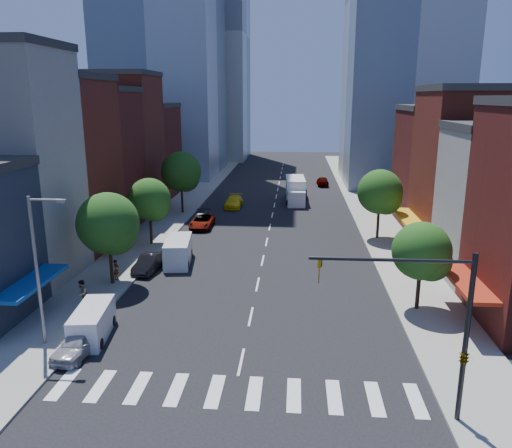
{
  "coord_description": "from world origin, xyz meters",
  "views": [
    {
      "loc": [
        2.88,
        -25.18,
        14.55
      ],
      "look_at": [
        -0.12,
        11.9,
        5.0
      ],
      "focal_mm": 35.0,
      "sensor_mm": 36.0,
      "label": 1
    }
  ],
  "objects_px": {
    "traffic_car_far": "(323,181)",
    "traffic_car_oncoming": "(302,194)",
    "taxi": "(234,202)",
    "parked_car_second": "(149,263)",
    "box_truck": "(295,191)",
    "parked_car_third": "(202,222)",
    "parked_car_front": "(78,343)",
    "cargo_van_far": "(178,252)",
    "parked_car_rear": "(201,218)",
    "pedestrian_near": "(116,270)",
    "cargo_van_near": "(92,324)",
    "pedestrian_far": "(82,294)"
  },
  "relations": [
    {
      "from": "parked_car_rear",
      "to": "taxi",
      "type": "bearing_deg",
      "value": 71.13
    },
    {
      "from": "parked_car_second",
      "to": "box_truck",
      "type": "relative_size",
      "value": 0.52
    },
    {
      "from": "traffic_car_oncoming",
      "to": "box_truck",
      "type": "distance_m",
      "value": 2.91
    },
    {
      "from": "parked_car_second",
      "to": "box_truck",
      "type": "height_order",
      "value": "box_truck"
    },
    {
      "from": "taxi",
      "to": "pedestrian_far",
      "type": "distance_m",
      "value": 34.42
    },
    {
      "from": "parked_car_third",
      "to": "cargo_van_near",
      "type": "xyz_separation_m",
      "value": [
        -1.82,
        -26.95,
        0.26
      ]
    },
    {
      "from": "parked_car_second",
      "to": "pedestrian_far",
      "type": "relative_size",
      "value": 2.28
    },
    {
      "from": "box_truck",
      "to": "cargo_van_near",
      "type": "bearing_deg",
      "value": -108.93
    },
    {
      "from": "parked_car_front",
      "to": "parked_car_second",
      "type": "bearing_deg",
      "value": 97.15
    },
    {
      "from": "parked_car_third",
      "to": "traffic_car_far",
      "type": "distance_m",
      "value": 32.6
    },
    {
      "from": "parked_car_second",
      "to": "parked_car_third",
      "type": "distance_m",
      "value": 14.78
    },
    {
      "from": "parked_car_rear",
      "to": "cargo_van_near",
      "type": "xyz_separation_m",
      "value": [
        -1.36,
        -28.82,
        0.29
      ]
    },
    {
      "from": "parked_car_third",
      "to": "taxi",
      "type": "bearing_deg",
      "value": 79.01
    },
    {
      "from": "parked_car_front",
      "to": "parked_car_rear",
      "type": "xyz_separation_m",
      "value": [
        1.37,
        30.84,
        -0.02
      ]
    },
    {
      "from": "parked_car_front",
      "to": "parked_car_third",
      "type": "relative_size",
      "value": 0.81
    },
    {
      "from": "traffic_car_far",
      "to": "pedestrian_far",
      "type": "relative_size",
      "value": 2.31
    },
    {
      "from": "parked_car_front",
      "to": "parked_car_second",
      "type": "xyz_separation_m",
      "value": [
        0.01,
        14.3,
        0.03
      ]
    },
    {
      "from": "parked_car_front",
      "to": "taxi",
      "type": "relative_size",
      "value": 0.79
    },
    {
      "from": "pedestrian_near",
      "to": "traffic_car_far",
      "type": "bearing_deg",
      "value": -16.95
    },
    {
      "from": "parked_car_rear",
      "to": "traffic_car_far",
      "type": "distance_m",
      "value": 31.18
    },
    {
      "from": "parked_car_second",
      "to": "box_truck",
      "type": "xyz_separation_m",
      "value": [
        12.33,
        29.72,
        0.88
      ]
    },
    {
      "from": "parked_car_front",
      "to": "traffic_car_far",
      "type": "bearing_deg",
      "value": 80.98
    },
    {
      "from": "taxi",
      "to": "pedestrian_far",
      "type": "height_order",
      "value": "pedestrian_far"
    },
    {
      "from": "taxi",
      "to": "traffic_car_far",
      "type": "bearing_deg",
      "value": 55.03
    },
    {
      "from": "cargo_van_near",
      "to": "pedestrian_far",
      "type": "xyz_separation_m",
      "value": [
        -2.45,
        4.25,
        0.16
      ]
    },
    {
      "from": "cargo_van_far",
      "to": "traffic_car_oncoming",
      "type": "distance_m",
      "value": 32.21
    },
    {
      "from": "cargo_van_far",
      "to": "box_truck",
      "type": "distance_m",
      "value": 29.45
    },
    {
      "from": "parked_car_third",
      "to": "pedestrian_near",
      "type": "bearing_deg",
      "value": -101.86
    },
    {
      "from": "parked_car_second",
      "to": "traffic_car_oncoming",
      "type": "height_order",
      "value": "parked_car_second"
    },
    {
      "from": "parked_car_front",
      "to": "box_truck",
      "type": "height_order",
      "value": "box_truck"
    },
    {
      "from": "pedestrian_near",
      "to": "pedestrian_far",
      "type": "distance_m",
      "value": 5.46
    },
    {
      "from": "parked_car_rear",
      "to": "traffic_car_oncoming",
      "type": "distance_m",
      "value": 19.77
    },
    {
      "from": "parked_car_third",
      "to": "box_truck",
      "type": "relative_size",
      "value": 0.59
    },
    {
      "from": "traffic_car_far",
      "to": "traffic_car_oncoming",
      "type": "bearing_deg",
      "value": 70.23
    },
    {
      "from": "cargo_van_near",
      "to": "cargo_van_far",
      "type": "distance_m",
      "value": 14.57
    },
    {
      "from": "cargo_van_near",
      "to": "taxi",
      "type": "height_order",
      "value": "cargo_van_near"
    },
    {
      "from": "traffic_car_far",
      "to": "pedestrian_far",
      "type": "bearing_deg",
      "value": 67.41
    },
    {
      "from": "parked_car_front",
      "to": "pedestrian_far",
      "type": "height_order",
      "value": "pedestrian_far"
    },
    {
      "from": "parked_car_third",
      "to": "traffic_car_far",
      "type": "xyz_separation_m",
      "value": [
        15.02,
        28.93,
        0.06
      ]
    },
    {
      "from": "pedestrian_near",
      "to": "box_truck",
      "type": "bearing_deg",
      "value": -18.64
    },
    {
      "from": "traffic_car_oncoming",
      "to": "pedestrian_far",
      "type": "height_order",
      "value": "pedestrian_far"
    },
    {
      "from": "cargo_van_near",
      "to": "traffic_car_oncoming",
      "type": "xyz_separation_m",
      "value": [
        13.25,
        44.61,
        -0.25
      ]
    },
    {
      "from": "parked_car_front",
      "to": "parked_car_rear",
      "type": "bearing_deg",
      "value": 94.66
    },
    {
      "from": "parked_car_third",
      "to": "parked_car_front",
      "type": "bearing_deg",
      "value": -93.17
    },
    {
      "from": "pedestrian_far",
      "to": "taxi",
      "type": "bearing_deg",
      "value": 158.78
    },
    {
      "from": "box_truck",
      "to": "pedestrian_near",
      "type": "height_order",
      "value": "box_truck"
    },
    {
      "from": "cargo_van_near",
      "to": "cargo_van_far",
      "type": "xyz_separation_m",
      "value": [
        2.0,
        14.43,
        0.15
      ]
    },
    {
      "from": "parked_car_front",
      "to": "traffic_car_oncoming",
      "type": "bearing_deg",
      "value": 81.33
    },
    {
      "from": "parked_car_front",
      "to": "box_truck",
      "type": "bearing_deg",
      "value": 81.55
    },
    {
      "from": "pedestrian_near",
      "to": "parked_car_rear",
      "type": "bearing_deg",
      "value": -4.62
    }
  ]
}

